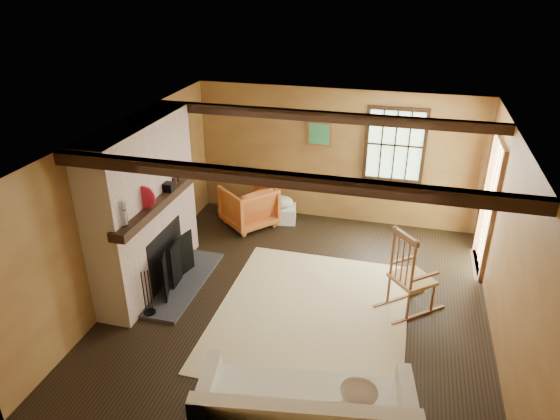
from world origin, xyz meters
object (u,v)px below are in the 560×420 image
(fireplace, at_px, (147,214))
(laundry_basket, at_px, (282,214))
(rocking_chair, at_px, (410,277))
(armchair, at_px, (249,206))
(sofa, at_px, (305,420))

(fireplace, relative_size, laundry_basket, 4.80)
(rocking_chair, bearing_deg, laundry_basket, 6.69)
(laundry_basket, distance_m, armchair, 0.66)
(fireplace, relative_size, rocking_chair, 1.99)
(fireplace, xyz_separation_m, armchair, (0.81, 2.07, -0.72))
(fireplace, bearing_deg, rocking_chair, 3.86)
(rocking_chair, distance_m, laundry_basket, 3.14)
(sofa, relative_size, armchair, 2.61)
(fireplace, xyz_separation_m, sofa, (2.77, -2.21, -0.81))
(fireplace, relative_size, sofa, 1.10)
(rocking_chair, bearing_deg, armchair, 16.51)
(rocking_chair, xyz_separation_m, laundry_basket, (-2.30, 2.11, -0.36))
(laundry_basket, bearing_deg, rocking_chair, -42.46)
(rocking_chair, relative_size, armchair, 1.44)
(fireplace, bearing_deg, armchair, 68.73)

